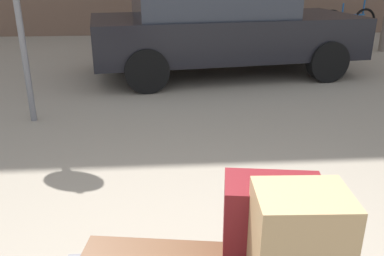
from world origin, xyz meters
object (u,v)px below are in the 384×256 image
object	(u,v)px
bollard_kerb_near	(269,35)
bollard_kerb_mid	(336,34)
bicycle_leaning	(348,23)
suitcase_maroon_rear_left	(269,244)
parked_car	(222,28)

from	to	relation	value
bollard_kerb_near	bollard_kerb_mid	bearing A→B (deg)	0.00
bicycle_leaning	bollard_kerb_mid	distance (m)	2.06
suitcase_maroon_rear_left	parked_car	world-z (taller)	parked_car
bollard_kerb_near	bicycle_leaning	bearing A→B (deg)	35.67
parked_car	bollard_kerb_mid	size ratio (longest dim) A/B	6.14
suitcase_maroon_rear_left	bollard_kerb_near	world-z (taller)	suitcase_maroon_rear_left
bicycle_leaning	bollard_kerb_near	xyz separation A→B (m)	(-2.48, -1.78, -0.01)
parked_car	bollard_kerb_mid	bearing A→B (deg)	32.94
suitcase_maroon_rear_left	parked_car	distance (m)	5.46
suitcase_maroon_rear_left	bollard_kerb_mid	xyz separation A→B (m)	(3.26, 7.18, -0.26)
bollard_kerb_near	bollard_kerb_mid	distance (m)	1.45
parked_car	bollard_kerb_near	world-z (taller)	parked_car
suitcase_maroon_rear_left	bollard_kerb_mid	size ratio (longest dim) A/B	0.79
bicycle_leaning	bollard_kerb_mid	bearing A→B (deg)	-120.02
parked_car	bollard_kerb_near	distance (m)	2.18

